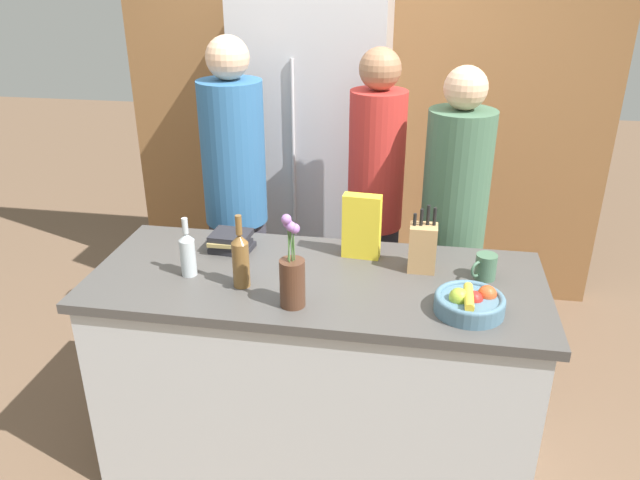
{
  "coord_description": "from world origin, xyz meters",
  "views": [
    {
      "loc": [
        0.39,
        -2.2,
        2.12
      ],
      "look_at": [
        0.0,
        0.1,
        1.05
      ],
      "focal_mm": 35.0,
      "sensor_mm": 36.0,
      "label": 1
    }
  ],
  "objects_px": {
    "bottle_oil": "(241,259)",
    "bottle_vinegar": "(188,253)",
    "coffee_mug": "(485,267)",
    "person_in_red_tee": "(453,220)",
    "flower_vase": "(292,276)",
    "person_in_blue": "(375,196)",
    "knife_block": "(423,247)",
    "person_at_sink": "(235,192)",
    "refrigerator": "(315,160)",
    "cereal_box": "(362,227)",
    "fruit_bowl": "(470,302)",
    "book_stack": "(231,242)"
  },
  "relations": [
    {
      "from": "knife_block",
      "to": "flower_vase",
      "type": "relative_size",
      "value": 0.77
    },
    {
      "from": "knife_block",
      "to": "bottle_vinegar",
      "type": "bearing_deg",
      "value": -167.78
    },
    {
      "from": "coffee_mug",
      "to": "cereal_box",
      "type": "bearing_deg",
      "value": 167.07
    },
    {
      "from": "refrigerator",
      "to": "cereal_box",
      "type": "xyz_separation_m",
      "value": [
        0.41,
        -1.15,
        0.08
      ]
    },
    {
      "from": "flower_vase",
      "to": "person_in_blue",
      "type": "xyz_separation_m",
      "value": [
        0.21,
        1.03,
        -0.06
      ]
    },
    {
      "from": "refrigerator",
      "to": "coffee_mug",
      "type": "bearing_deg",
      "value": -54.09
    },
    {
      "from": "knife_block",
      "to": "person_at_sink",
      "type": "relative_size",
      "value": 0.16
    },
    {
      "from": "fruit_bowl",
      "to": "bottle_vinegar",
      "type": "distance_m",
      "value": 1.12
    },
    {
      "from": "person_at_sink",
      "to": "person_in_blue",
      "type": "bearing_deg",
      "value": 27.32
    },
    {
      "from": "cereal_box",
      "to": "person_in_blue",
      "type": "height_order",
      "value": "person_in_blue"
    },
    {
      "from": "refrigerator",
      "to": "bottle_vinegar",
      "type": "xyz_separation_m",
      "value": [
        -0.26,
        -1.43,
        0.04
      ]
    },
    {
      "from": "bottle_oil",
      "to": "person_at_sink",
      "type": "distance_m",
      "value": 0.85
    },
    {
      "from": "bottle_vinegar",
      "to": "person_at_sink",
      "type": "height_order",
      "value": "person_at_sink"
    },
    {
      "from": "person_in_blue",
      "to": "refrigerator",
      "type": "bearing_deg",
      "value": 97.96
    },
    {
      "from": "fruit_bowl",
      "to": "coffee_mug",
      "type": "relative_size",
      "value": 2.38
    },
    {
      "from": "bottle_oil",
      "to": "person_in_red_tee",
      "type": "xyz_separation_m",
      "value": [
        0.83,
        0.76,
        -0.1
      ]
    },
    {
      "from": "knife_block",
      "to": "person_at_sink",
      "type": "bearing_deg",
      "value": 150.01
    },
    {
      "from": "knife_block",
      "to": "coffee_mug",
      "type": "bearing_deg",
      "value": -7.89
    },
    {
      "from": "bottle_oil",
      "to": "cereal_box",
      "type": "bearing_deg",
      "value": 37.95
    },
    {
      "from": "fruit_bowl",
      "to": "bottle_vinegar",
      "type": "height_order",
      "value": "bottle_vinegar"
    },
    {
      "from": "knife_block",
      "to": "person_at_sink",
      "type": "distance_m",
      "value": 1.1
    },
    {
      "from": "bottle_oil",
      "to": "person_in_blue",
      "type": "relative_size",
      "value": 0.17
    },
    {
      "from": "bottle_oil",
      "to": "coffee_mug",
      "type": "bearing_deg",
      "value": 13.13
    },
    {
      "from": "bottle_oil",
      "to": "bottle_vinegar",
      "type": "height_order",
      "value": "bottle_oil"
    },
    {
      "from": "bottle_vinegar",
      "to": "knife_block",
      "type": "bearing_deg",
      "value": 12.22
    },
    {
      "from": "person_at_sink",
      "to": "person_in_red_tee",
      "type": "bearing_deg",
      "value": 16.48
    },
    {
      "from": "knife_block",
      "to": "coffee_mug",
      "type": "relative_size",
      "value": 2.63
    },
    {
      "from": "coffee_mug",
      "to": "person_in_red_tee",
      "type": "xyz_separation_m",
      "value": [
        -0.11,
        0.54,
        -0.03
      ]
    },
    {
      "from": "refrigerator",
      "to": "knife_block",
      "type": "bearing_deg",
      "value": -61.62
    },
    {
      "from": "flower_vase",
      "to": "cereal_box",
      "type": "distance_m",
      "value": 0.5
    },
    {
      "from": "person_in_blue",
      "to": "bottle_vinegar",
      "type": "bearing_deg",
      "value": -156.3
    },
    {
      "from": "fruit_bowl",
      "to": "person_at_sink",
      "type": "relative_size",
      "value": 0.14
    },
    {
      "from": "refrigerator",
      "to": "person_at_sink",
      "type": "height_order",
      "value": "refrigerator"
    },
    {
      "from": "refrigerator",
      "to": "bottle_vinegar",
      "type": "relative_size",
      "value": 7.94
    },
    {
      "from": "coffee_mug",
      "to": "person_in_red_tee",
      "type": "relative_size",
      "value": 0.06
    },
    {
      "from": "person_at_sink",
      "to": "person_in_blue",
      "type": "distance_m",
      "value": 0.71
    },
    {
      "from": "refrigerator",
      "to": "bottle_vinegar",
      "type": "bearing_deg",
      "value": -100.43
    },
    {
      "from": "refrigerator",
      "to": "fruit_bowl",
      "type": "bearing_deg",
      "value": -61.24
    },
    {
      "from": "book_stack",
      "to": "person_at_sink",
      "type": "bearing_deg",
      "value": 104.21
    },
    {
      "from": "bottle_vinegar",
      "to": "person_in_red_tee",
      "type": "bearing_deg",
      "value": 33.51
    },
    {
      "from": "coffee_mug",
      "to": "book_stack",
      "type": "height_order",
      "value": "coffee_mug"
    },
    {
      "from": "flower_vase",
      "to": "refrigerator",
      "type": "bearing_deg",
      "value": 97.16
    },
    {
      "from": "knife_block",
      "to": "book_stack",
      "type": "distance_m",
      "value": 0.83
    },
    {
      "from": "coffee_mug",
      "to": "person_in_red_tee",
      "type": "distance_m",
      "value": 0.55
    },
    {
      "from": "coffee_mug",
      "to": "fruit_bowl",
      "type": "bearing_deg",
      "value": -104.59
    },
    {
      "from": "bottle_oil",
      "to": "knife_block",
      "type": "bearing_deg",
      "value": 20.22
    },
    {
      "from": "knife_block",
      "to": "flower_vase",
      "type": "distance_m",
      "value": 0.59
    },
    {
      "from": "coffee_mug",
      "to": "bottle_oil",
      "type": "height_order",
      "value": "bottle_oil"
    },
    {
      "from": "flower_vase",
      "to": "person_in_blue",
      "type": "distance_m",
      "value": 1.05
    },
    {
      "from": "flower_vase",
      "to": "bottle_vinegar",
      "type": "xyz_separation_m",
      "value": [
        -0.46,
        0.17,
        -0.02
      ]
    }
  ]
}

